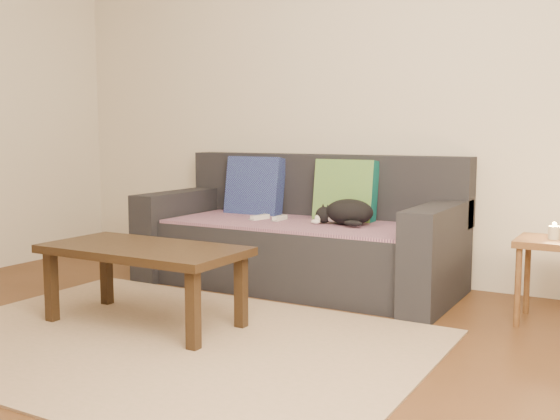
{
  "coord_description": "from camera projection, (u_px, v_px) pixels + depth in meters",
  "views": [
    {
      "loc": [
        2.02,
        -2.27,
        1.02
      ],
      "look_at": [
        0.05,
        1.2,
        0.55
      ],
      "focal_mm": 42.0,
      "sensor_mm": 36.0,
      "label": 1
    }
  ],
  "objects": [
    {
      "name": "ground",
      "position": [
        145.0,
        352.0,
        3.07
      ],
      "size": [
        4.5,
        4.5,
        0.0
      ],
      "primitive_type": "plane",
      "color": "brown",
      "rests_on": "ground"
    },
    {
      "name": "rug",
      "position": [
        165.0,
        342.0,
        3.2
      ],
      "size": [
        2.5,
        1.8,
        0.01
      ],
      "primitive_type": "cube",
      "color": "tan",
      "rests_on": "ground"
    },
    {
      "name": "cushion_green",
      "position": [
        345.0,
        192.0,
        4.38
      ],
      "size": [
        0.42,
        0.16,
        0.43
      ],
      "primitive_type": "cube",
      "rotation": [
        -0.13,
        0.0,
        0.0
      ],
      "color": "#0E5C57",
      "rests_on": "throw_blanket"
    },
    {
      "name": "back_wall",
      "position": [
        329.0,
        93.0,
        4.65
      ],
      "size": [
        4.5,
        0.04,
        2.6
      ],
      "primitive_type": "cube",
      "color": "beige",
      "rests_on": "ground"
    },
    {
      "name": "candle",
      "position": [
        554.0,
        232.0,
        3.47
      ],
      "size": [
        0.06,
        0.06,
        0.09
      ],
      "color": "beige",
      "rests_on": "side_table"
    },
    {
      "name": "side_table",
      "position": [
        553.0,
        254.0,
        3.48
      ],
      "size": [
        0.37,
        0.37,
        0.46
      ],
      "color": "brown",
      "rests_on": "ground"
    },
    {
      "name": "throw_blanket",
      "position": [
        294.0,
        223.0,
        4.3
      ],
      "size": [
        1.66,
        0.74,
        0.02
      ],
      "primitive_type": "cube",
      "color": "#43294D",
      "rests_on": "sofa"
    },
    {
      "name": "wii_remote_b",
      "position": [
        260.0,
        217.0,
        4.41
      ],
      "size": [
        0.07,
        0.15,
        0.03
      ],
      "primitive_type": "cube",
      "rotation": [
        0.0,
        0.0,
        1.32
      ],
      "color": "white",
      "rests_on": "throw_blanket"
    },
    {
      "name": "sofa",
      "position": [
        301.0,
        239.0,
        4.39
      ],
      "size": [
        2.1,
        0.94,
        0.87
      ],
      "color": "#232328",
      "rests_on": "ground"
    },
    {
      "name": "cushion_navy",
      "position": [
        255.0,
        187.0,
        4.73
      ],
      "size": [
        0.43,
        0.18,
        0.44
      ],
      "primitive_type": "cube",
      "rotation": [
        -0.16,
        0.0,
        0.0
      ],
      "color": "#181354",
      "rests_on": "throw_blanket"
    },
    {
      "name": "wii_remote_a",
      "position": [
        280.0,
        218.0,
        4.37
      ],
      "size": [
        0.04,
        0.15,
        0.03
      ],
      "primitive_type": "cube",
      "rotation": [
        0.0,
        0.0,
        1.59
      ],
      "color": "white",
      "rests_on": "throw_blanket"
    },
    {
      "name": "coffee_table",
      "position": [
        144.0,
        256.0,
        3.44
      ],
      "size": [
        1.08,
        0.54,
        0.43
      ],
      "color": "#312313",
      "rests_on": "rug"
    },
    {
      "name": "cat",
      "position": [
        347.0,
        212.0,
        4.15
      ],
      "size": [
        0.43,
        0.34,
        0.16
      ],
      "rotation": [
        0.0,
        0.0,
        -0.42
      ],
      "color": "black",
      "rests_on": "throw_blanket"
    }
  ]
}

